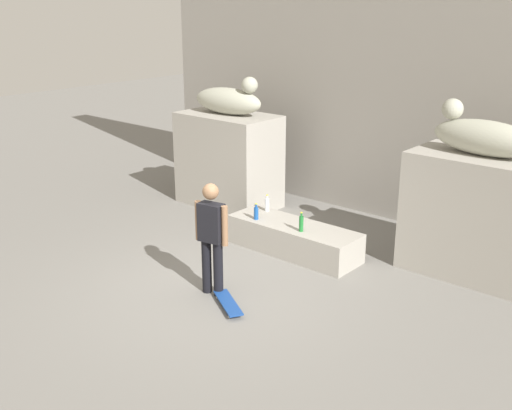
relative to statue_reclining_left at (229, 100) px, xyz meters
name	(u,v)px	position (x,y,z in m)	size (l,w,h in m)	color
ground_plane	(219,288)	(2.54, -2.99, -2.17)	(40.00, 40.00, 0.00)	slate
facade_wall	(389,44)	(2.54, 1.66, 1.10)	(10.61, 0.60, 6.54)	gray
pedestal_left	(229,160)	(-0.04, 0.00, -1.23)	(2.01, 1.18, 1.89)	#A39E93
pedestal_right	(475,215)	(5.11, 0.00, -1.23)	(2.01, 1.18, 1.89)	#A39E93
statue_reclining_left	(229,100)	(0.00, 0.00, 0.00)	(1.63, 0.64, 0.78)	#ADAE9B
statue_reclining_right	(483,136)	(5.08, 0.00, 0.00)	(1.64, 0.67, 0.78)	#ADAE9B
ledge_block	(294,238)	(2.54, -1.18, -1.92)	(2.32, 0.77, 0.50)	#A39E93
skater	(212,234)	(2.57, -3.16, -1.25)	(0.53, 0.26, 1.67)	black
skateboard	(228,303)	(3.03, -3.33, -2.11)	(0.79, 0.57, 0.08)	navy
bottle_clear	(267,204)	(1.76, -0.94, -1.55)	(0.08, 0.08, 0.30)	silver
bottle_green	(301,223)	(2.82, -1.36, -1.53)	(0.07, 0.07, 0.33)	#1E722D
bottle_blue	(256,213)	(1.90, -1.40, -1.55)	(0.08, 0.08, 0.28)	#194C99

